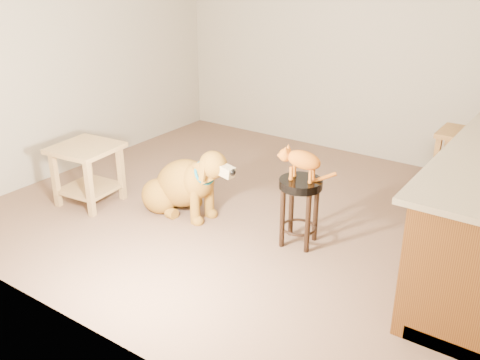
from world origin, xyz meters
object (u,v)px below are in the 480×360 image
Objects in this scene: padded_stool at (300,199)px; wood_stool at (458,171)px; golden_retriever at (184,185)px; tabby_kitten at (301,160)px; side_table at (87,166)px.

wood_stool is (0.89, 1.33, -0.00)m from padded_stool.
padded_stool is 1.60m from wood_stool.
golden_retriever is 2.54× the size of tabby_kitten.
wood_stool is 3.40m from side_table.
wood_stool is at bearing 39.79° from golden_retriever.
padded_stool is at bearing 9.66° from golden_retriever.
padded_stool is 0.74× the size of wood_stool.
padded_stool is 1.26× the size of tabby_kitten.
padded_stool is 0.49× the size of golden_retriever.
wood_stool is at bearing 31.42° from side_table.
tabby_kitten is at bearing -175.56° from padded_stool.
tabby_kitten is at bearing 12.54° from side_table.
golden_retriever is 1.22m from tabby_kitten.
tabby_kitten is (1.13, 0.10, 0.46)m from golden_retriever.
golden_retriever is (-2.03, -1.43, -0.13)m from wood_stool.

